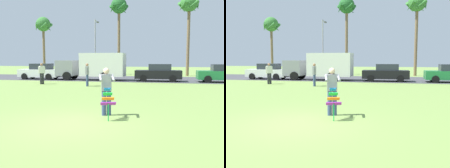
{
  "view_description": "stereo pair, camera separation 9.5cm",
  "coord_description": "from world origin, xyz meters",
  "views": [
    {
      "loc": [
        2.81,
        -7.19,
        2.04
      ],
      "look_at": [
        0.8,
        2.46,
        1.05
      ],
      "focal_mm": 39.71,
      "sensor_mm": 36.0,
      "label": 1
    },
    {
      "loc": [
        2.91,
        -7.17,
        2.04
      ],
      "look_at": [
        0.8,
        2.46,
        1.05
      ],
      "focal_mm": 39.71,
      "sensor_mm": 36.0,
      "label": 2
    }
  ],
  "objects": [
    {
      "name": "streetlight_pole",
      "position": [
        -5.75,
        23.52,
        4.0
      ],
      "size": [
        0.24,
        1.65,
        7.0
      ],
      "color": "#9E9EA3",
      "rests_on": "ground"
    },
    {
      "name": "kite_held",
      "position": [
        1.0,
        0.81,
        0.69
      ],
      "size": [
        0.53,
        0.71,
        1.05
      ],
      "color": "blue",
      "rests_on": "ground"
    },
    {
      "name": "parked_car_green",
      "position": [
        7.89,
        16.05,
        0.77
      ],
      "size": [
        4.21,
        1.85,
        1.6
      ],
      "color": "#1E7238",
      "rests_on": "ground"
    },
    {
      "name": "parked_car_white",
      "position": [
        -9.5,
        16.05,
        0.77
      ],
      "size": [
        4.21,
        1.86,
        1.6
      ],
      "color": "white",
      "rests_on": "ground"
    },
    {
      "name": "parked_truck_grey_van",
      "position": [
        -3.75,
        16.05,
        1.41
      ],
      "size": [
        6.72,
        2.17,
        2.62
      ],
      "color": "gray",
      "rests_on": "ground"
    },
    {
      "name": "person_walker_far",
      "position": [
        -6.96,
        11.46,
        0.93
      ],
      "size": [
        0.42,
        0.44,
        1.73
      ],
      "color": "#26262B",
      "rests_on": "ground"
    },
    {
      "name": "palm_tree_right_near",
      "position": [
        -3.14,
        25.82,
        8.59
      ],
      "size": [
        2.58,
        2.71,
        10.15
      ],
      "color": "brown",
      "rests_on": "ground"
    },
    {
      "name": "palm_tree_left_near",
      "position": [
        -14.61,
        26.9,
        6.8
      ],
      "size": [
        2.58,
        2.71,
        8.2
      ],
      "color": "brown",
      "rests_on": "ground"
    },
    {
      "name": "palm_tree_centre_far",
      "position": [
        5.66,
        24.4,
        8.28
      ],
      "size": [
        2.58,
        2.71,
        9.8
      ],
      "color": "brown",
      "rests_on": "ground"
    },
    {
      "name": "ground_plane",
      "position": [
        0.0,
        0.0,
        0.0
      ],
      "size": [
        120.0,
        120.0,
        0.0
      ],
      "primitive_type": "plane",
      "color": "olive"
    },
    {
      "name": "person_kite_flyer",
      "position": [
        0.8,
        1.44,
        0.95
      ],
      "size": [
        0.68,
        0.75,
        1.73
      ],
      "color": "#384772",
      "rests_on": "ground"
    },
    {
      "name": "person_walker_near",
      "position": [
        -2.84,
        10.7,
        0.93
      ],
      "size": [
        0.27,
        0.57,
        1.73
      ],
      "color": "#384772",
      "rests_on": "ground"
    },
    {
      "name": "road_strip",
      "position": [
        0.0,
        18.45,
        0.01
      ],
      "size": [
        120.0,
        8.0,
        0.01
      ],
      "primitive_type": "cube",
      "color": "#424247",
      "rests_on": "ground"
    },
    {
      "name": "parked_car_black",
      "position": [
        2.35,
        16.05,
        0.77
      ],
      "size": [
        4.22,
        1.88,
        1.6
      ],
      "color": "black",
      "rests_on": "ground"
    }
  ]
}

